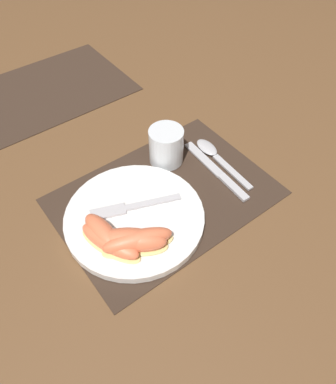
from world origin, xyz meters
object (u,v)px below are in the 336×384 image
at_px(citrus_wedge_0, 103,233).
at_px(citrus_wedge_1, 110,242).
at_px(juice_glass, 166,148).
at_px(knife, 217,171).
at_px(citrus_wedge_2, 133,241).
at_px(spoon, 213,154).
at_px(fork, 129,208).
at_px(citrus_wedge_3, 138,242).
at_px(plate, 135,218).

bearing_deg(citrus_wedge_0, citrus_wedge_1, -85.65).
bearing_deg(citrus_wedge_1, juice_glass, 30.25).
xyz_separation_m(juice_glass, citrus_wedge_1, (-0.22, -0.13, -0.01)).
height_order(knife, citrus_wedge_1, citrus_wedge_1).
height_order(juice_glass, citrus_wedge_2, juice_glass).
bearing_deg(spoon, citrus_wedge_2, -160.34).
distance_m(juice_glass, citrus_wedge_0, 0.25).
relative_size(spoon, fork, 1.04).
height_order(citrus_wedge_2, citrus_wedge_3, same).
height_order(citrus_wedge_0, citrus_wedge_1, citrus_wedge_0).
xyz_separation_m(juice_glass, citrus_wedge_0, (-0.23, -0.11, -0.00)).
relative_size(juice_glass, spoon, 0.45).
bearing_deg(knife, plate, 179.89).
bearing_deg(spoon, citrus_wedge_1, -166.38).
height_order(juice_glass, spoon, juice_glass).
xyz_separation_m(juice_glass, citrus_wedge_2, (-0.19, -0.16, -0.00)).
bearing_deg(citrus_wedge_0, knife, 1.83).
bearing_deg(citrus_wedge_2, spoon, 19.66).
xyz_separation_m(citrus_wedge_0, citrus_wedge_3, (0.04, -0.05, 0.00)).
xyz_separation_m(knife, fork, (-0.21, 0.02, 0.02)).
bearing_deg(plate, juice_glass, 32.98).
relative_size(knife, citrus_wedge_1, 1.52).
relative_size(plate, spoon, 1.49).
distance_m(spoon, citrus_wedge_2, 0.31).
xyz_separation_m(plate, juice_glass, (0.15, 0.10, 0.03)).
bearing_deg(citrus_wedge_0, plate, 7.44).
bearing_deg(fork, plate, -94.73).
relative_size(knife, citrus_wedge_3, 1.49).
xyz_separation_m(citrus_wedge_2, citrus_wedge_3, (0.01, -0.01, 0.00)).
distance_m(citrus_wedge_2, citrus_wedge_3, 0.01).
distance_m(knife, citrus_wedge_3, 0.26).
distance_m(juice_glass, knife, 0.12).
height_order(plate, citrus_wedge_2, citrus_wedge_2).
bearing_deg(citrus_wedge_0, citrus_wedge_3, -53.73).
relative_size(citrus_wedge_2, citrus_wedge_3, 0.92).
height_order(juice_glass, fork, juice_glass).
distance_m(fork, citrus_wedge_1, 0.09).
xyz_separation_m(plate, spoon, (0.25, 0.05, -0.00)).
bearing_deg(knife, citrus_wedge_0, -178.17).
distance_m(plate, citrus_wedge_2, 0.07).
distance_m(fork, citrus_wedge_2, 0.09).
xyz_separation_m(citrus_wedge_0, citrus_wedge_1, (0.00, -0.02, -0.00)).
distance_m(plate, fork, 0.02).
bearing_deg(spoon, plate, -169.65).
height_order(plate, spoon, plate).
distance_m(spoon, fork, 0.25).
xyz_separation_m(plate, citrus_wedge_1, (-0.07, -0.03, 0.02)).
xyz_separation_m(citrus_wedge_1, citrus_wedge_2, (0.03, -0.03, 0.00)).
height_order(spoon, citrus_wedge_0, citrus_wedge_0).
height_order(plate, citrus_wedge_1, citrus_wedge_1).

